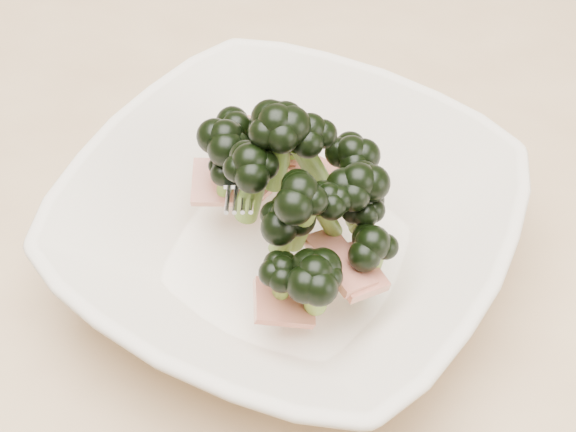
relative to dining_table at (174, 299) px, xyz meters
name	(u,v)px	position (x,y,z in m)	size (l,w,h in m)	color
dining_table	(174,299)	(0.00, 0.00, 0.00)	(1.20, 0.80, 0.75)	tan
broccoli_dish	(289,221)	(0.10, -0.01, 0.14)	(0.40, 0.40, 0.15)	#F0E0CB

